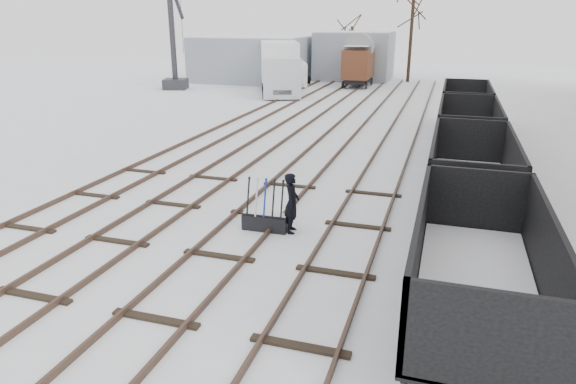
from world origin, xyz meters
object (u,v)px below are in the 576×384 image
(ground_frame, at_px, (265,221))
(crane, at_px, (175,59))
(panel_van, at_px, (294,73))
(worker, at_px, (292,203))
(box_van_wagon, at_px, (358,63))
(freight_wagon_a, at_px, (476,286))
(lorry, at_px, (279,67))

(ground_frame, height_order, crane, crane)
(ground_frame, height_order, panel_van, panel_van)
(worker, relative_size, box_van_wagon, 0.37)
(ground_frame, bearing_deg, freight_wagon_a, -32.65)
(freight_wagon_a, distance_m, lorry, 33.09)
(lorry, height_order, crane, crane)
(panel_van, bearing_deg, worker, -93.56)
(worker, relative_size, freight_wagon_a, 0.29)
(freight_wagon_a, relative_size, crane, 0.63)
(freight_wagon_a, xyz_separation_m, lorry, (-13.87, 30.02, 1.09))
(freight_wagon_a, bearing_deg, lorry, 114.80)
(box_van_wagon, bearing_deg, freight_wagon_a, -77.94)
(lorry, relative_size, crane, 0.96)
(lorry, bearing_deg, crane, 159.77)
(freight_wagon_a, height_order, panel_van, freight_wagon_a)
(freight_wagon_a, xyz_separation_m, panel_van, (-14.16, 34.95, 0.13))
(worker, height_order, freight_wagon_a, freight_wagon_a)
(worker, bearing_deg, crane, 25.42)
(box_van_wagon, height_order, crane, crane)
(box_van_wagon, relative_size, lorry, 0.51)
(worker, bearing_deg, ground_frame, 88.34)
(crane, bearing_deg, box_van_wagon, 5.64)
(ground_frame, xyz_separation_m, lorry, (-8.40, 26.60, 1.74))
(ground_frame, height_order, lorry, lorry)
(freight_wagon_a, relative_size, lorry, 0.66)
(lorry, relative_size, panel_van, 1.80)
(box_van_wagon, height_order, panel_van, box_van_wagon)
(box_van_wagon, distance_m, lorry, 7.85)
(worker, xyz_separation_m, lorry, (-9.15, 26.50, 1.16))
(ground_frame, distance_m, freight_wagon_a, 6.48)
(worker, xyz_separation_m, panel_van, (-9.44, 31.43, 0.20))
(freight_wagon_a, relative_size, box_van_wagon, 1.27)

